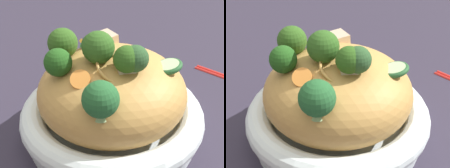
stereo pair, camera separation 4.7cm
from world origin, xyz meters
The scene contains 7 objects.
ground_plane centered at (0.00, 0.00, 0.00)m, with size 3.00×3.00×0.00m, color #2F2939.
serving_bowl centered at (0.00, 0.00, 0.03)m, with size 0.29×0.29×0.06m.
noodle_heap centered at (0.00, 0.00, 0.08)m, with size 0.23×0.23×0.13m.
broccoli_florets centered at (0.00, -0.04, 0.15)m, with size 0.19×0.13×0.08m.
carrot_coins centered at (0.00, -0.01, 0.14)m, with size 0.12×0.12×0.03m.
zucchini_slices centered at (0.01, 0.03, 0.13)m, with size 0.19×0.11×0.04m.
chicken_chunks centered at (-0.05, 0.03, 0.13)m, with size 0.14×0.09×0.04m.
Camera 2 is at (0.33, -0.22, 0.35)m, focal length 50.29 mm.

